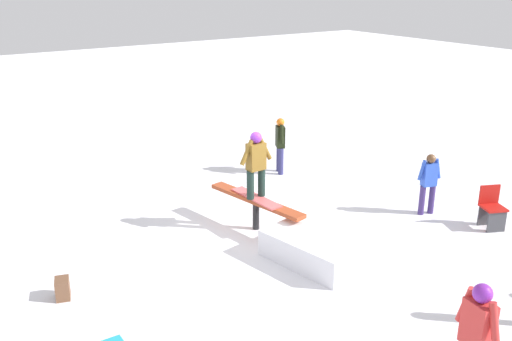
% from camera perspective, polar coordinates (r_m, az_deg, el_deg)
% --- Properties ---
extents(ground_plane, '(60.00, 60.00, 0.00)m').
position_cam_1_polar(ground_plane, '(11.80, -0.00, -5.84)').
color(ground_plane, white).
extents(rail_feature, '(2.49, 0.71, 0.67)m').
position_cam_1_polar(rail_feature, '(11.57, -0.00, -3.26)').
color(rail_feature, black).
rests_on(rail_feature, ground).
extents(snow_kicker_ramp, '(2.04, 1.79, 0.50)m').
position_cam_1_polar(snow_kicker_ramp, '(10.64, 6.55, -7.45)').
color(snow_kicker_ramp, white).
rests_on(snow_kicker_ramp, ground).
extents(main_rider_on_rail, '(1.37, 0.78, 1.40)m').
position_cam_1_polar(main_rider_on_rail, '(11.29, -0.00, 0.49)').
color(main_rider_on_rail, '#E75F60').
rests_on(main_rider_on_rail, rail_feature).
extents(bystander_red, '(0.70, 0.29, 1.60)m').
position_cam_1_polar(bystander_red, '(7.57, 21.17, -15.17)').
color(bystander_red, navy).
rests_on(bystander_red, ground).
extents(bystander_blue, '(0.27, 0.55, 1.36)m').
position_cam_1_polar(bystander_blue, '(12.78, 16.89, -0.99)').
color(bystander_blue, '#3E2D6B').
rests_on(bystander_blue, ground).
extents(bystander_black, '(0.58, 0.34, 1.47)m').
position_cam_1_polar(bystander_black, '(14.76, 2.43, 2.82)').
color(bystander_black, navy).
rests_on(bystander_black, ground).
extents(folding_chair, '(0.58, 0.58, 0.88)m').
position_cam_1_polar(folding_chair, '(12.66, 22.50, -3.56)').
color(folding_chair, '#3F3F44').
rests_on(folding_chair, ground).
extents(backpack_on_snow, '(0.35, 0.30, 0.34)m').
position_cam_1_polar(backpack_on_snow, '(9.91, -18.78, -11.12)').
color(backpack_on_snow, brown).
rests_on(backpack_on_snow, ground).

